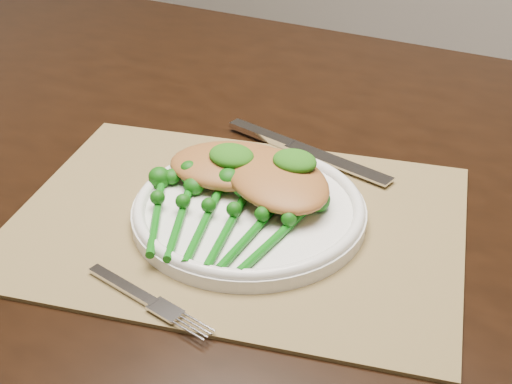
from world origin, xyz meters
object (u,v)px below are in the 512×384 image
Objects in this scene: placemat at (237,222)px; dinner_plate at (249,209)px; dining_table at (251,364)px; broccolini_bundle at (216,225)px; chicken_fillet_left at (234,165)px.

placemat is 1.89× the size of dinner_plate.
placemat is (0.08, -0.14, 0.37)m from dining_table.
dining_table is at bearing 96.58° from broccolini_bundle.
dinner_plate reaches higher than placemat.
placemat is at bearing 76.89° from broccolini_bundle.
dining_table is 11.76× the size of chicken_fillet_left.
dining_table is at bearing 89.68° from chicken_fillet_left.
dinner_plate is 0.05m from broccolini_bundle.
dining_table is 6.94× the size of dinner_plate.
dining_table is at bearing 124.42° from dinner_plate.
chicken_fillet_left is (0.04, -0.09, 0.41)m from dining_table.
broccolini_bundle is at bearing -104.12° from placemat.
chicken_fillet_left is (-0.04, 0.05, 0.03)m from placemat.
chicken_fillet_left is at bearing -73.08° from dining_table.
dining_table is 0.41m from placemat.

